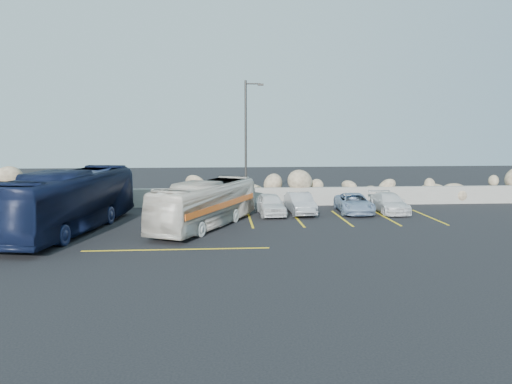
{
  "coord_description": "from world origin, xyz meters",
  "views": [
    {
      "loc": [
        0.84,
        -20.87,
        5.18
      ],
      "look_at": [
        2.71,
        4.0,
        1.96
      ],
      "focal_mm": 35.0,
      "sensor_mm": 36.0,
      "label": 1
    }
  ],
  "objects": [
    {
      "name": "seawall",
      "position": [
        0.0,
        12.0,
        0.6
      ],
      "size": [
        60.0,
        0.4,
        1.2
      ],
      "primitive_type": "cube",
      "color": "gray",
      "rests_on": "ground"
    },
    {
      "name": "vintage_bus",
      "position": [
        0.14,
        5.06,
        1.22
      ],
      "size": [
        5.67,
        8.76,
        2.44
      ],
      "primitive_type": "imported",
      "rotation": [
        0.0,
        0.0,
        -0.45
      ],
      "color": "silver",
      "rests_on": "ground"
    },
    {
      "name": "car_b",
      "position": [
        5.74,
        8.7,
        0.63
      ],
      "size": [
        1.54,
        3.9,
        1.26
      ],
      "primitive_type": "imported",
      "rotation": [
        0.0,
        0.0,
        0.05
      ],
      "color": "#A3A3A8",
      "rests_on": "ground"
    },
    {
      "name": "riprap_pile",
      "position": [
        0.0,
        13.2,
        1.3
      ],
      "size": [
        54.0,
        2.8,
        2.6
      ],
      "primitive_type": null,
      "color": "#8C765C",
      "rests_on": "ground"
    },
    {
      "name": "ground",
      "position": [
        0.0,
        0.0,
        0.0
      ],
      "size": [
        90.0,
        90.0,
        0.0
      ],
      "primitive_type": "plane",
      "color": "black",
      "rests_on": "ground"
    },
    {
      "name": "parking_lines",
      "position": [
        4.64,
        5.57,
        0.01
      ],
      "size": [
        18.16,
        9.36,
        0.01
      ],
      "color": "yellow",
      "rests_on": "ground"
    },
    {
      "name": "lamppost",
      "position": [
        2.56,
        9.5,
        4.3
      ],
      "size": [
        1.14,
        0.18,
        8.0
      ],
      "color": "#302E2B",
      "rests_on": "ground"
    },
    {
      "name": "car_d",
      "position": [
        9.1,
        8.79,
        0.59
      ],
      "size": [
        2.24,
        4.36,
        1.18
      ],
      "primitive_type": "imported",
      "rotation": [
        0.0,
        0.0,
        -0.07
      ],
      "color": "#839BBA",
      "rests_on": "ground"
    },
    {
      "name": "car_c",
      "position": [
        11.3,
        8.79,
        0.59
      ],
      "size": [
        1.67,
        4.05,
        1.17
      ],
      "primitive_type": "imported",
      "rotation": [
        0.0,
        0.0,
        0.01
      ],
      "color": "silver",
      "rests_on": "ground"
    },
    {
      "name": "car_a",
      "position": [
        3.91,
        8.48,
        0.64
      ],
      "size": [
        1.77,
        3.88,
        1.29
      ],
      "primitive_type": "imported",
      "rotation": [
        0.0,
        0.0,
        0.07
      ],
      "color": "silver",
      "rests_on": "ground"
    },
    {
      "name": "tour_coach",
      "position": [
        -6.63,
        4.35,
        1.55
      ],
      "size": [
        4.61,
        11.45,
        3.11
      ],
      "primitive_type": "imported",
      "rotation": [
        0.0,
        0.0,
        -0.18
      ],
      "color": "#0F1733",
      "rests_on": "ground"
    }
  ]
}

